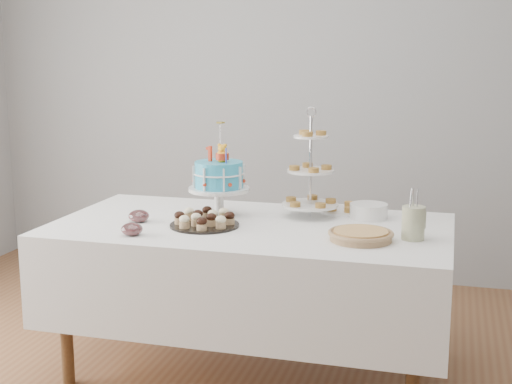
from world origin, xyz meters
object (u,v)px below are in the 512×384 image
(table, at_px, (250,269))
(pastry_plate, at_px, (344,208))
(plate_stack, at_px, (369,211))
(jam_bowl_a, at_px, (132,229))
(jam_bowl_b, at_px, (139,216))
(pie, at_px, (361,235))
(utensil_pitcher, at_px, (413,222))
(cupcake_tray, at_px, (205,219))
(tiered_stand, at_px, (310,172))
(birthday_cake, at_px, (219,191))

(table, distance_m, pastry_plate, 0.62)
(plate_stack, relative_size, jam_bowl_a, 1.92)
(plate_stack, height_order, jam_bowl_b, plate_stack)
(pie, bearing_deg, utensil_pitcher, 20.42)
(pie, relative_size, pastry_plate, 1.10)
(cupcake_tray, distance_m, tiered_stand, 0.60)
(birthday_cake, xyz_separation_m, jam_bowl_b, (-0.34, -0.24, -0.10))
(birthday_cake, relative_size, jam_bowl_b, 4.67)
(table, bearing_deg, tiered_stand, 44.15)
(pastry_plate, relative_size, utensil_pitcher, 1.15)
(table, xyz_separation_m, cupcake_tray, (-0.20, -0.10, 0.26))
(cupcake_tray, relative_size, utensil_pitcher, 1.46)
(birthday_cake, distance_m, plate_stack, 0.77)
(birthday_cake, bearing_deg, pie, -6.13)
(pie, xyz_separation_m, jam_bowl_b, (-1.10, 0.06, 0.00))
(table, relative_size, pastry_plate, 7.24)
(plate_stack, bearing_deg, utensil_pitcher, -56.70)
(jam_bowl_a, bearing_deg, pie, 10.46)
(table, xyz_separation_m, jam_bowl_a, (-0.46, -0.36, 0.26))
(tiered_stand, bearing_deg, pastry_plate, 46.57)
(plate_stack, relative_size, utensil_pitcher, 0.82)
(table, xyz_separation_m, pie, (0.56, -0.17, 0.25))
(cupcake_tray, relative_size, pastry_plate, 1.26)
(table, xyz_separation_m, pastry_plate, (0.40, 0.40, 0.24))
(birthday_cake, height_order, jam_bowl_a, birthday_cake)
(pastry_plate, bearing_deg, birthday_cake, -156.45)
(pie, bearing_deg, cupcake_tray, 175.13)
(pie, relative_size, tiered_stand, 0.52)
(cupcake_tray, xyz_separation_m, pastry_plate, (0.60, 0.50, -0.02))
(table, distance_m, tiered_stand, 0.57)
(tiered_stand, relative_size, plate_stack, 2.93)
(pie, distance_m, tiered_stand, 0.55)
(table, xyz_separation_m, plate_stack, (0.54, 0.28, 0.26))
(plate_stack, bearing_deg, jam_bowl_a, -147.50)
(jam_bowl_a, bearing_deg, pastry_plate, 41.27)
(birthday_cake, xyz_separation_m, pie, (0.76, -0.30, -0.10))
(utensil_pitcher, bearing_deg, plate_stack, 101.16)
(cupcake_tray, bearing_deg, pie, -4.87)
(table, height_order, plate_stack, plate_stack)
(cupcake_tray, xyz_separation_m, tiered_stand, (0.45, 0.34, 0.20))
(table, bearing_deg, jam_bowl_a, -142.44)
(pastry_plate, xyz_separation_m, utensil_pitcher, (0.38, -0.48, 0.06))
(cupcake_tray, distance_m, jam_bowl_b, 0.34)
(pastry_plate, bearing_deg, plate_stack, -39.66)
(tiered_stand, height_order, pastry_plate, tiered_stand)
(tiered_stand, xyz_separation_m, jam_bowl_a, (-0.71, -0.59, -0.20))
(jam_bowl_b, height_order, utensil_pitcher, utensil_pitcher)
(table, xyz_separation_m, birthday_cake, (-0.21, 0.14, 0.36))
(pastry_plate, height_order, jam_bowl_a, jam_bowl_a)
(jam_bowl_a, height_order, utensil_pitcher, utensil_pitcher)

